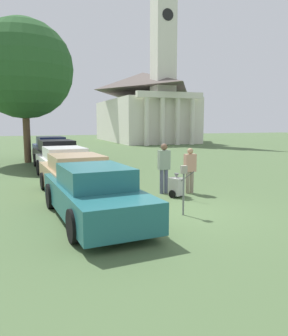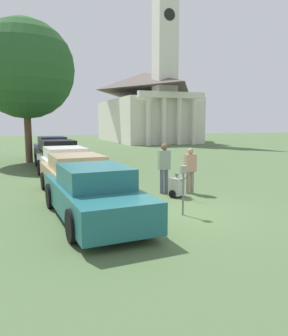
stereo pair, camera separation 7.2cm
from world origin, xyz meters
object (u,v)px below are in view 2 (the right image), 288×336
parked_car_black (58,156)px  person_supervisor (190,168)px  parked_car_tan (76,176)px  parked_car_white (65,164)px  parked_car_teal (93,194)px  equipment_cart (177,186)px  church (146,102)px  parking_meter (183,181)px  parked_car_navy (52,150)px  person_worker (164,165)px

parked_car_black → person_supervisor: 9.12m
parked_car_black → parked_car_tan: bearing=-94.3°
parked_car_white → parked_car_black: bearing=85.7°
parked_car_teal → person_supervisor: (3.95, 1.98, 0.26)m
equipment_cart → church: bearing=48.9°
parking_meter → equipment_cart: size_ratio=1.41×
parked_car_navy → equipment_cart: 13.08m
parked_car_white → parking_meter: (2.43, -7.14, 0.27)m
church → equipment_cart: bearing=-108.5°
parked_car_white → parking_meter: size_ratio=3.85×
person_supervisor → church: (10.21, 32.36, 4.36)m
parked_car_tan → person_worker: person_worker is taller
parked_car_tan → parked_car_white: 3.56m
person_worker → equipment_cart: 1.00m
parked_car_black → parking_meter: parked_car_black is taller
person_worker → church: bearing=-106.2°
parked_car_black → equipment_cart: (3.21, -8.65, -0.36)m
parked_car_white → parked_car_navy: 7.59m
parked_car_tan → parking_meter: (2.43, -3.58, 0.29)m
person_supervisor → parked_car_white: bearing=-50.3°
parking_meter → equipment_cart: 2.27m
person_worker → church: 34.19m
parked_car_navy → church: (14.16, 20.12, 4.54)m
parking_meter → person_worker: person_worker is taller
parked_car_white → parked_car_black: 3.57m
parked_car_navy → person_supervisor: bearing=-76.4°
person_worker → equipment_cart: bearing=104.6°
parked_car_navy → person_worker: bearing=-79.9°
parking_meter → person_supervisor: person_supervisor is taller
parking_meter → church: size_ratio=0.06×
parked_car_teal → church: church is taller
parked_car_white → person_supervisor: 6.11m
parked_car_teal → parked_car_black: size_ratio=1.03×
parked_car_teal → parked_car_navy: parked_car_navy is taller
equipment_cart → church: size_ratio=0.04×
parked_car_teal → parked_car_navy: (-0.00, 14.21, 0.07)m
parking_meter → church: bearing=71.4°
parked_car_black → parking_meter: 10.98m
parking_meter → parked_car_white: bearing=108.8°
parked_car_white → person_worker: (3.05, -4.35, 0.35)m
parked_car_white → person_worker: size_ratio=2.96×
parked_car_tan → parked_car_navy: bearing=85.7°
parked_car_navy → equipment_cart: size_ratio=5.19×
parked_car_tan → person_supervisor: size_ratio=3.01×
parking_meter → person_worker: bearing=77.3°
parked_car_teal → person_worker: (3.05, 2.28, 0.36)m
parked_car_white → person_supervisor: bearing=-53.9°
parked_car_tan → person_supervisor: person_supervisor is taller
parked_car_teal → parked_car_white: size_ratio=0.97×
person_worker → person_supervisor: (0.90, -0.30, -0.10)m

